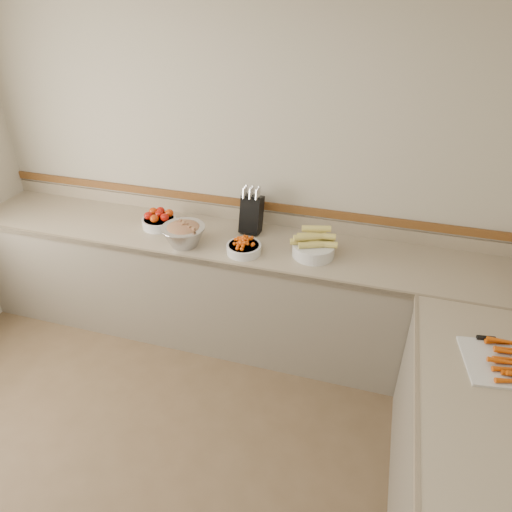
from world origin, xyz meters
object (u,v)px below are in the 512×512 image
(knife_block, at_px, (252,213))
(cherry_tomato_bowl, at_px, (244,247))
(tomato_bowl, at_px, (159,220))
(rhubarb_bowl, at_px, (184,234))
(corn_bowl, at_px, (314,246))
(cutting_board, at_px, (510,362))

(knife_block, bearing_deg, cherry_tomato_bowl, -82.78)
(knife_block, height_order, tomato_bowl, knife_block)
(tomato_bowl, xyz_separation_m, rhubarb_bowl, (0.30, -0.20, 0.04))
(cherry_tomato_bowl, xyz_separation_m, corn_bowl, (0.47, 0.10, 0.03))
(cherry_tomato_bowl, height_order, cutting_board, cherry_tomato_bowl)
(cherry_tomato_bowl, height_order, rhubarb_bowl, rhubarb_bowl)
(cutting_board, bearing_deg, corn_bowl, 146.34)
(knife_block, height_order, corn_bowl, knife_block)
(cherry_tomato_bowl, relative_size, corn_bowl, 0.75)
(tomato_bowl, bearing_deg, cutting_board, -19.63)
(tomato_bowl, bearing_deg, knife_block, 10.77)
(cherry_tomato_bowl, bearing_deg, knife_block, 97.22)
(knife_block, distance_m, tomato_bowl, 0.71)
(corn_bowl, height_order, rhubarb_bowl, corn_bowl)
(tomato_bowl, distance_m, cutting_board, 2.47)
(tomato_bowl, bearing_deg, cherry_tomato_bowl, -14.26)
(knife_block, xyz_separation_m, rhubarb_bowl, (-0.40, -0.33, -0.06))
(knife_block, height_order, cherry_tomato_bowl, knife_block)
(knife_block, relative_size, tomato_bowl, 1.40)
(tomato_bowl, distance_m, corn_bowl, 1.21)
(tomato_bowl, bearing_deg, corn_bowl, -3.93)
(cherry_tomato_bowl, bearing_deg, rhubarb_bowl, -178.03)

